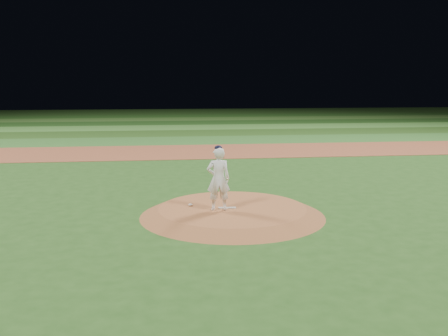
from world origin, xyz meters
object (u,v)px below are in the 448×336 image
object	(u,v)px
pitching_rubber	(227,208)
rosin_bag	(190,205)
pitchers_mound	(232,211)
pitcher_on_mound	(218,179)

from	to	relation	value
pitching_rubber	rosin_bag	distance (m)	1.14
pitching_rubber	rosin_bag	size ratio (longest dim) A/B	3.98
rosin_bag	pitching_rubber	bearing A→B (deg)	-20.95
pitchers_mound	pitcher_on_mound	distance (m)	1.18
pitching_rubber	pitcher_on_mound	xyz separation A→B (m)	(-0.28, -0.18, 0.92)
pitchers_mound	pitcher_on_mound	world-z (taller)	pitcher_on_mound
pitching_rubber	pitcher_on_mound	world-z (taller)	pitcher_on_mound
pitchers_mound	pitcher_on_mound	size ratio (longest dim) A/B	2.89
pitching_rubber	pitchers_mound	bearing A→B (deg)	28.49
rosin_bag	pitcher_on_mound	xyz separation A→B (m)	(0.78, -0.59, 0.90)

